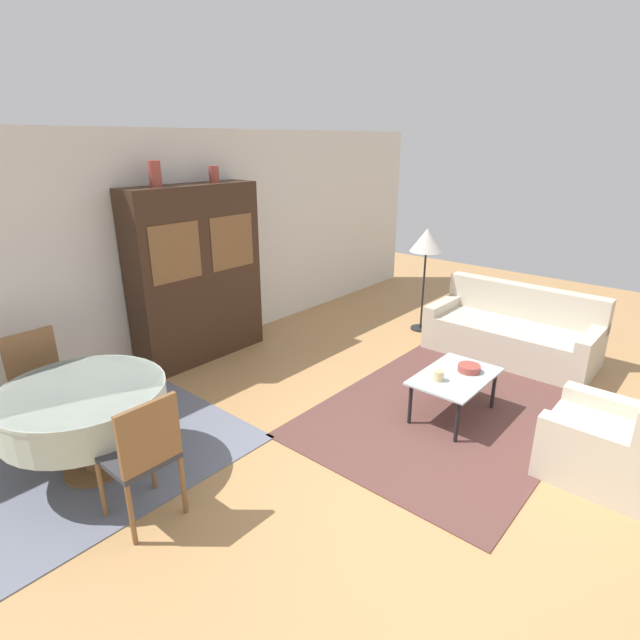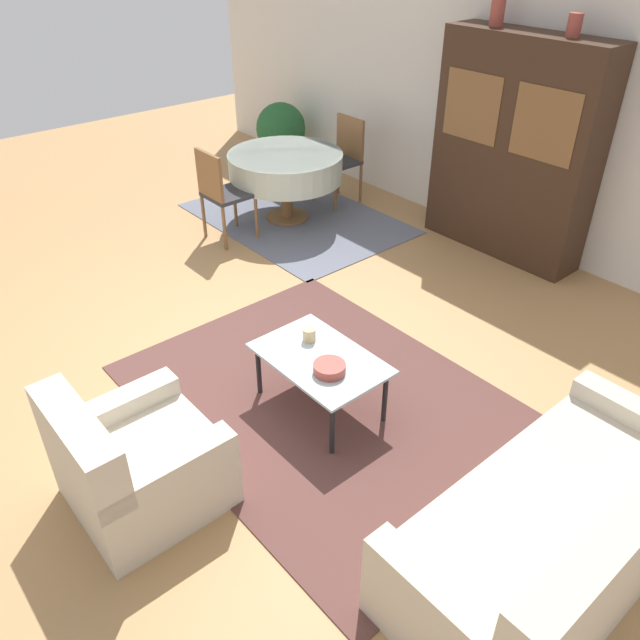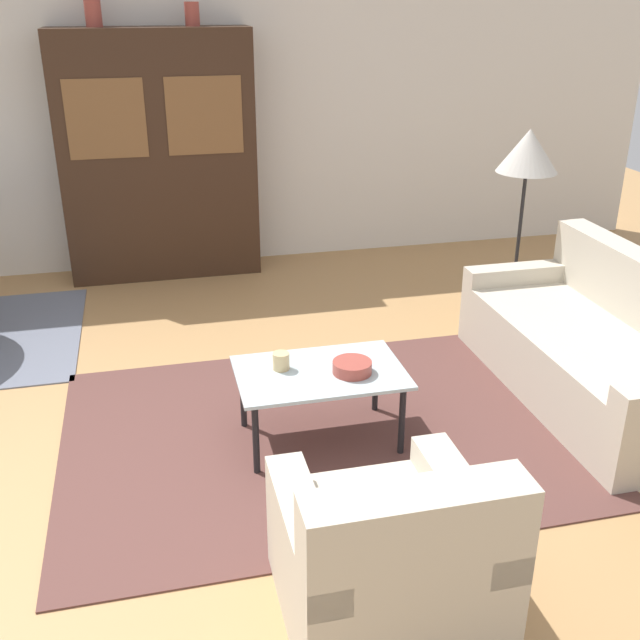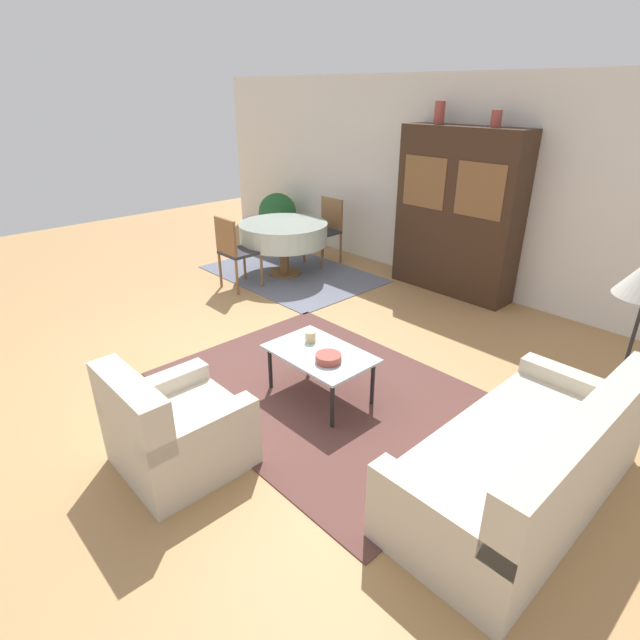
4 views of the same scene
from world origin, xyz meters
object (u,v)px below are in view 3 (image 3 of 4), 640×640
floor_lamp (528,157)px  cup (281,361)px  couch (600,351)px  bowl (352,367)px  armchair (389,561)px  display_cabinet (159,157)px  vase_short (192,14)px  vase_tall (93,9)px  coffee_table (320,378)px

floor_lamp → cup: (-2.12, -1.38, -0.75)m
couch → bowl: 1.68m
armchair → display_cabinet: display_cabinet is taller
display_cabinet → vase_short: 1.20m
vase_tall → vase_short: vase_tall is taller
armchair → bowl: bearing=80.7°
couch → display_cabinet: 3.95m
coffee_table → floor_lamp: size_ratio=0.64×
armchair → display_cabinet: size_ratio=0.39×
coffee_table → bowl: size_ratio=4.27×
display_cabinet → cup: size_ratio=21.50×
armchair → couch: bearing=38.5°
couch → vase_tall: size_ratio=7.32×
display_cabinet → vase_short: size_ratio=11.32×
coffee_table → display_cabinet: size_ratio=0.44×
bowl → vase_short: vase_short is taller
couch → coffee_table: couch is taller
couch → vase_short: vase_short is taller
couch → coffee_table: size_ratio=2.13×
cup → vase_tall: vase_tall is taller
bowl → coffee_table: bearing=160.1°
armchair → vase_short: size_ratio=4.46×
couch → display_cabinet: display_cabinet is taller
couch → bowl: bearing=96.3°
coffee_table → vase_short: size_ratio=4.98×
couch → vase_tall: bearing=45.0°
bowl → cup: bearing=160.3°
couch → armchair: (-1.88, -1.50, 0.01)m
bowl → vase_tall: size_ratio=0.81×
couch → cup: bearing=91.4°
coffee_table → armchair: bearing=-92.1°
coffee_table → cup: bearing=160.4°
floor_lamp → cup: 2.64m
couch → floor_lamp: size_ratio=1.36×
couch → armchair: size_ratio=2.38×
coffee_table → vase_tall: 3.74m
vase_tall → cup: bearing=-73.1°
cup → bowl: size_ratio=0.45×
couch → display_cabinet: size_ratio=0.94×
armchair → display_cabinet: 4.54m
cup → bowl: (0.37, -0.13, -0.02)m
coffee_table → display_cabinet: display_cabinet is taller
vase_tall → vase_short: bearing=0.0°
vase_tall → vase_short: (0.77, 0.00, -0.04)m
floor_lamp → vase_tall: vase_tall is taller
display_cabinet → cup: 3.08m
bowl → vase_tall: vase_tall is taller
cup → vase_short: 3.44m
bowl → vase_short: (-0.50, 3.12, 1.72)m
vase_tall → vase_short: 0.77m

